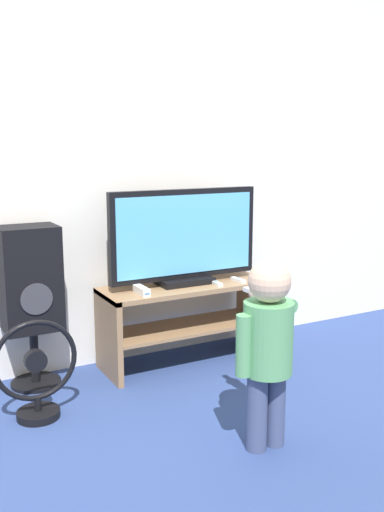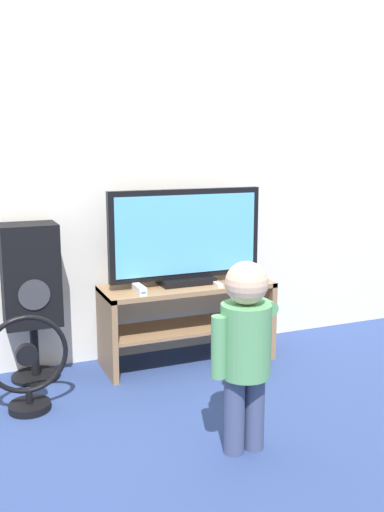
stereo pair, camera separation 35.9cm
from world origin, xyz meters
TOP-DOWN VIEW (x-y plane):
  - ground_plane at (0.00, 0.00)m, footprint 16.00×16.00m
  - wall_back at (0.00, 0.49)m, footprint 10.00×0.06m
  - tv_stand at (0.00, 0.20)m, footprint 1.12×0.41m
  - television at (0.00, 0.22)m, footprint 1.02×0.20m
  - game_console at (-0.35, 0.11)m, footprint 0.05×0.17m
  - remote_primary at (0.34, 0.10)m, footprint 0.04×0.13m
  - remote_secondary at (0.16, 0.09)m, footprint 0.04×0.13m
  - child at (-0.18, -0.93)m, footprint 0.35×0.51m
  - speaker_tower at (-0.97, 0.31)m, footprint 0.33×0.30m
  - floor_fan at (-1.06, -0.13)m, footprint 0.44×0.23m

SIDE VIEW (x-z plane):
  - ground_plane at x=0.00m, z-range 0.00..0.00m
  - floor_fan at x=-1.06m, z-range -0.03..0.51m
  - tv_stand at x=0.00m, z-range 0.08..0.61m
  - child at x=-0.18m, z-range 0.08..0.99m
  - remote_primary at x=0.34m, z-range 0.53..0.55m
  - remote_secondary at x=0.16m, z-range 0.53..0.55m
  - game_console at x=-0.35m, z-range 0.53..0.57m
  - speaker_tower at x=-0.97m, z-range 0.15..1.11m
  - television at x=0.00m, z-range 0.52..1.14m
  - wall_back at x=0.00m, z-range 0.00..2.60m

